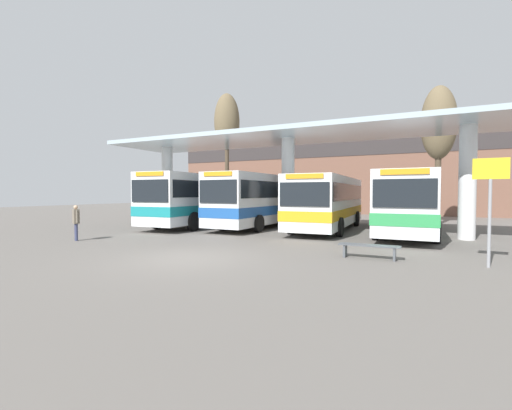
{
  "coord_description": "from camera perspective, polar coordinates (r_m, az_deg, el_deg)",
  "views": [
    {
      "loc": [
        6.89,
        -9.08,
        2.16
      ],
      "look_at": [
        0.0,
        5.12,
        1.6
      ],
      "focal_mm": 24.0,
      "sensor_mm": 36.0,
      "label": 1
    }
  ],
  "objects": [
    {
      "name": "pedestrian_waiting",
      "position": [
        17.42,
        -27.81,
        -2.08
      ],
      "size": [
        0.57,
        0.39,
        1.61
      ],
      "rotation": [
        0.0,
        0.0,
        -0.45
      ],
      "color": "#333856",
      "rests_on": "ground_plane"
    },
    {
      "name": "transit_bus_right_bay",
      "position": [
        20.6,
        11.94,
        0.73
      ],
      "size": [
        3.02,
        10.42,
        3.06
      ],
      "rotation": [
        0.0,
        0.0,
        3.18
      ],
      "color": "white",
      "rests_on": "ground_plane"
    },
    {
      "name": "transit_bus_left_bay",
      "position": [
        23.27,
        -8.37,
        1.24
      ],
      "size": [
        3.18,
        11.23,
        3.3
      ],
      "rotation": [
        0.0,
        0.0,
        3.19
      ],
      "color": "white",
      "rests_on": "ground_plane"
    },
    {
      "name": "transit_bus_far_right_bay",
      "position": [
        20.06,
        23.95,
        0.69
      ],
      "size": [
        2.84,
        11.74,
        3.11
      ],
      "rotation": [
        0.0,
        0.0,
        3.15
      ],
      "color": "silver",
      "rests_on": "ground_plane"
    },
    {
      "name": "station_canopy",
      "position": [
        19.82,
        5.38,
        9.63
      ],
      "size": [
        22.55,
        5.58,
        5.5
      ],
      "color": "silver",
      "rests_on": "ground_plane"
    },
    {
      "name": "poplar_tree_behind_right",
      "position": [
        26.79,
        28.17,
        11.73
      ],
      "size": [
        2.26,
        2.26,
        9.4
      ],
      "color": "#473A2B",
      "rests_on": "ground_plane"
    },
    {
      "name": "waiting_bench_near_pillar",
      "position": [
        11.88,
        18.34,
        -6.83
      ],
      "size": [
        1.94,
        0.44,
        0.46
      ],
      "color": "#4C5156",
      "rests_on": "ground_plane"
    },
    {
      "name": "poplar_tree_behind_left",
      "position": [
        31.87,
        -4.88,
        13.36
      ],
      "size": [
        2.29,
        2.29,
        11.13
      ],
      "color": "#473A2B",
      "rests_on": "ground_plane"
    },
    {
      "name": "ground_plane",
      "position": [
        11.6,
        -11.26,
        -8.74
      ],
      "size": [
        100.0,
        100.0,
        0.0
      ],
      "primitive_type": "plane",
      "color": "#605B56"
    },
    {
      "name": "info_sign_platform",
      "position": [
        11.89,
        34.46,
        2.07
      ],
      "size": [
        0.9,
        0.09,
        3.16
      ],
      "color": "gray",
      "rests_on": "ground_plane"
    },
    {
      "name": "townhouse_backdrop",
      "position": [
        36.58,
        15.05,
        5.71
      ],
      "size": [
        40.0,
        0.58,
        7.81
      ],
      "color": "brown",
      "rests_on": "ground_plane"
    },
    {
      "name": "transit_bus_center_bay",
      "position": [
        22.29,
        1.69,
        1.14
      ],
      "size": [
        2.92,
        11.32,
        3.27
      ],
      "rotation": [
        0.0,
        0.0,
        3.11
      ],
      "color": "silver",
      "rests_on": "ground_plane"
    }
  ]
}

